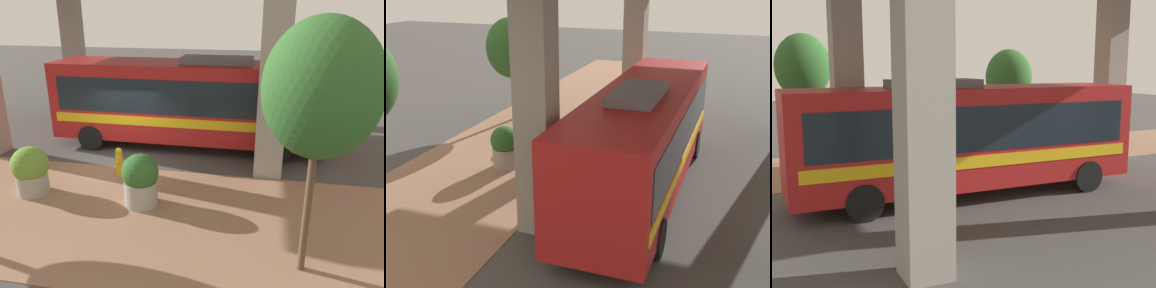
# 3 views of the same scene
# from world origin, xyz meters

# --- Properties ---
(ground_plane) EXTENTS (80.00, 80.00, 0.00)m
(ground_plane) POSITION_xyz_m (0.00, 0.00, 0.00)
(ground_plane) COLOR #474442
(ground_plane) RESTS_ON ground
(sidewalk_strip) EXTENTS (6.00, 40.00, 0.02)m
(sidewalk_strip) POSITION_xyz_m (-3.00, 0.00, 0.01)
(sidewalk_strip) COLOR #936B51
(sidewalk_strip) RESTS_ON ground
(bus) EXTENTS (2.62, 10.56, 3.58)m
(bus) POSITION_xyz_m (2.63, -2.10, 1.94)
(bus) COLOR #B21E1E
(bus) RESTS_ON ground
(fire_hydrant) EXTENTS (0.50, 0.24, 1.00)m
(fire_hydrant) POSITION_xyz_m (-0.67, -0.41, 0.50)
(fire_hydrant) COLOR gold
(fire_hydrant) RESTS_ON ground
(planter_front) EXTENTS (1.08, 1.08, 1.49)m
(planter_front) POSITION_xyz_m (-2.36, 1.68, 0.76)
(planter_front) COLOR #9E998E
(planter_front) RESTS_ON ground
(planter_middle) EXTENTS (1.03, 1.03, 1.53)m
(planter_middle) POSITION_xyz_m (-2.39, -1.73, 0.78)
(planter_middle) COLOR #9E998E
(planter_middle) RESTS_ON ground
(street_tree_near) EXTENTS (2.26, 2.26, 4.71)m
(street_tree_near) POSITION_xyz_m (-4.79, 3.60, 3.34)
(street_tree_near) COLOR brown
(street_tree_near) RESTS_ON ground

